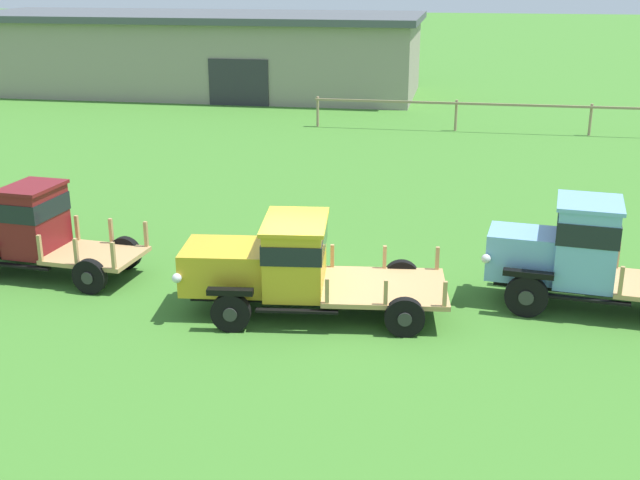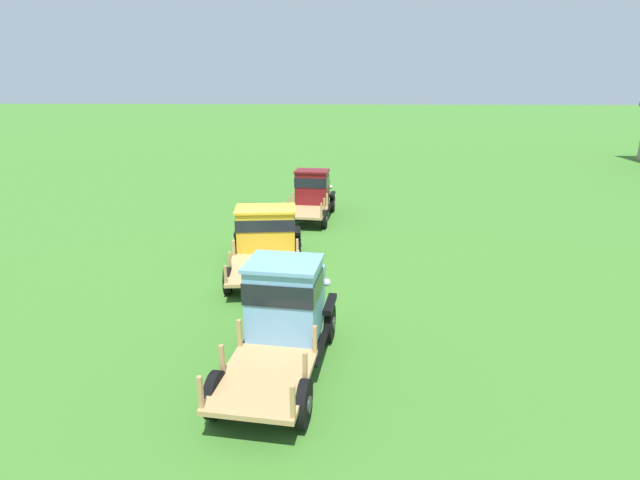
# 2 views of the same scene
# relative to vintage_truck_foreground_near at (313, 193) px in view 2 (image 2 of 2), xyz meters

# --- Properties ---
(ground_plane) EXTENTS (240.00, 240.00, 0.00)m
(ground_plane) POSITION_rel_vintage_truck_foreground_near_xyz_m (6.95, -1.03, -1.08)
(ground_plane) COLOR #3D7528
(vintage_truck_foreground_near) EXTENTS (4.77, 2.15, 2.15)m
(vintage_truck_foreground_near) POSITION_rel_vintage_truck_foreground_near_xyz_m (0.00, 0.00, 0.00)
(vintage_truck_foreground_near) COLOR black
(vintage_truck_foreground_near) RESTS_ON ground
(vintage_truck_second_in_line) EXTENTS (5.73, 2.79, 2.02)m
(vintage_truck_second_in_line) POSITION_rel_vintage_truck_foreground_near_xyz_m (6.42, -1.16, -0.03)
(vintage_truck_second_in_line) COLOR black
(vintage_truck_second_in_line) RESTS_ON ground
(vintage_truck_midrow_center) EXTENTS (5.12, 2.33, 2.36)m
(vintage_truck_midrow_center) POSITION_rel_vintage_truck_foreground_near_xyz_m (12.44, 0.18, 0.14)
(vintage_truck_midrow_center) COLOR black
(vintage_truck_midrow_center) RESTS_ON ground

